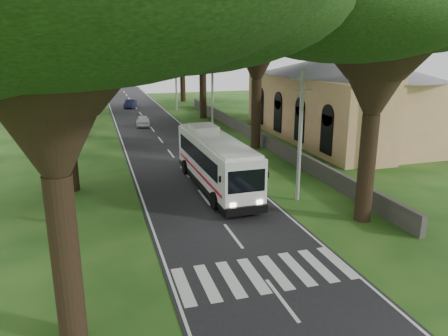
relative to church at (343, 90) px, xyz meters
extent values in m
plane|color=#194213|center=(-17.86, -21.55, -4.91)|extent=(140.00, 140.00, 0.00)
cube|color=black|center=(-17.86, 3.45, -4.90)|extent=(8.00, 120.00, 0.04)
cube|color=silver|center=(-17.86, -23.55, -4.91)|extent=(8.00, 3.00, 0.01)
cube|color=#383533|center=(-8.86, 2.45, -4.31)|extent=(0.35, 50.00, 1.20)
cube|color=tan|center=(0.14, 0.45, -1.71)|extent=(12.00, 22.00, 6.40)
pyramid|color=#595960|center=(0.14, 0.45, 3.69)|extent=(14.00, 24.00, 2.20)
cube|color=tan|center=(-2.86, -9.55, 0.09)|extent=(3.00, 3.00, 10.00)
cone|color=#595960|center=(-2.86, -9.55, 5.89)|extent=(4.00, 4.00, 1.60)
cylinder|color=gray|center=(-12.36, -15.55, -0.91)|extent=(0.24, 0.24, 8.00)
cube|color=gray|center=(-12.36, -15.55, 2.49)|extent=(1.60, 0.10, 0.10)
cube|color=gray|center=(-12.36, -15.55, 1.89)|extent=(1.20, 0.10, 0.10)
cylinder|color=gray|center=(-12.36, 4.45, -0.91)|extent=(0.24, 0.24, 8.00)
cube|color=gray|center=(-12.36, 4.45, 2.49)|extent=(1.60, 0.10, 0.10)
cube|color=gray|center=(-12.36, 4.45, 1.89)|extent=(1.20, 0.10, 0.10)
cylinder|color=gray|center=(-12.36, 24.45, -0.91)|extent=(0.24, 0.24, 8.00)
cube|color=gray|center=(-12.36, 24.45, 2.49)|extent=(1.60, 0.10, 0.10)
cube|color=gray|center=(-12.36, 24.45, 1.89)|extent=(1.20, 0.10, 0.10)
cylinder|color=black|center=(-25.36, -25.55, -2.09)|extent=(0.90, 0.90, 5.63)
cone|color=black|center=(-25.36, -25.55, 2.62)|extent=(3.20, 3.20, 3.80)
cylinder|color=black|center=(-25.86, -9.55, -2.29)|extent=(0.90, 0.90, 5.24)
cone|color=black|center=(-25.86, -9.55, 2.23)|extent=(3.20, 3.20, 3.80)
ellipsoid|color=black|center=(-25.86, -9.55, 5.73)|extent=(14.19, 14.19, 5.96)
cylinder|color=black|center=(-25.36, 8.45, -1.75)|extent=(0.90, 0.90, 6.32)
cone|color=black|center=(-25.36, 8.45, 3.32)|extent=(3.20, 3.20, 3.80)
ellipsoid|color=black|center=(-25.36, 8.45, 8.14)|extent=(12.59, 12.59, 5.29)
cylinder|color=black|center=(-26.36, 26.45, -2.06)|extent=(0.90, 0.90, 5.70)
cone|color=black|center=(-26.36, 26.45, 2.69)|extent=(3.20, 3.20, 3.80)
ellipsoid|color=black|center=(-26.36, 26.45, 6.76)|extent=(15.78, 15.78, 6.63)
cylinder|color=black|center=(-10.36, -19.55, -1.97)|extent=(0.90, 0.90, 5.87)
cone|color=black|center=(-10.36, -19.55, 2.86)|extent=(3.20, 3.20, 3.80)
cylinder|color=black|center=(-9.86, -1.55, -1.75)|extent=(0.90, 0.90, 6.31)
cone|color=black|center=(-9.86, -1.55, 3.30)|extent=(3.20, 3.20, 3.80)
ellipsoid|color=black|center=(-9.86, -1.55, 8.12)|extent=(15.01, 15.01, 6.30)
cylinder|color=black|center=(-10.36, 16.45, -2.16)|extent=(0.90, 0.90, 5.49)
cone|color=black|center=(-10.36, 16.45, 2.48)|extent=(3.20, 3.20, 3.80)
ellipsoid|color=black|center=(-10.36, 16.45, 6.30)|extent=(15.97, 15.97, 6.71)
cylinder|color=black|center=(-9.36, 34.45, -2.08)|extent=(0.90, 0.90, 5.66)
cone|color=black|center=(-9.36, 34.45, 2.65)|extent=(3.20, 3.20, 3.80)
ellipsoid|color=black|center=(-9.36, 34.45, 6.68)|extent=(16.20, 16.20, 6.80)
cube|color=white|center=(-16.60, -11.74, -3.02)|extent=(2.67, 11.79, 2.89)
cube|color=black|center=(-16.60, -11.45, -2.61)|extent=(2.69, 9.64, 1.08)
cube|color=black|center=(-16.60, -11.74, -4.42)|extent=(2.71, 11.83, 0.34)
cube|color=red|center=(-16.60, -11.74, -3.68)|extent=(2.70, 10.62, 0.18)
cube|color=white|center=(-16.60, -11.74, -1.52)|extent=(2.46, 11.20, 0.18)
cylinder|color=black|center=(-17.75, -15.68, -4.37)|extent=(0.36, 1.08, 1.08)
cylinder|color=black|center=(-15.30, -15.64, -4.37)|extent=(0.36, 1.08, 1.08)
cylinder|color=black|center=(-17.89, -8.05, -4.37)|extent=(0.36, 1.08, 1.08)
cylinder|color=black|center=(-15.44, -8.00, -4.37)|extent=(0.36, 1.08, 1.08)
imported|color=#B6B6BB|center=(-18.66, 12.69, -4.22)|extent=(1.92, 4.01, 1.32)
imported|color=navy|center=(-18.66, 29.07, -4.26)|extent=(2.33, 3.97, 1.24)
imported|color=black|center=(-26.04, -15.44, -4.09)|extent=(0.51, 0.67, 1.63)
camera|label=1|loc=(-24.16, -38.87, 4.48)|focal=35.00mm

